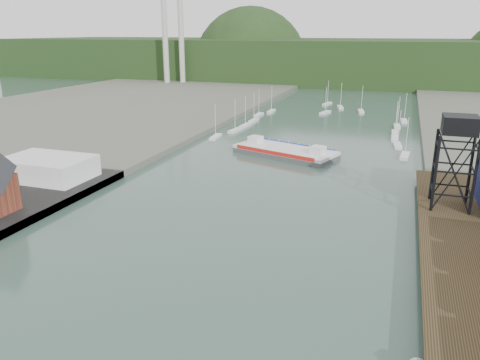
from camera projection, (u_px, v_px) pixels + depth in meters
The scene contains 7 objects.
east_pier at pixel (469, 239), 69.61m from camera, with size 14.00×70.00×2.45m.
white_shed at pixel (48, 168), 98.84m from camera, with size 18.00×12.00×4.50m, color silver.
lift_tower at pixel (459, 131), 77.73m from camera, with size 6.50×6.50×16.00m.
marina_sailboats at pixel (324, 123), 165.70m from camera, with size 57.71×92.65×0.90m.
smokestacks at pixel (173, 33), 274.43m from camera, with size 11.20×8.20×60.00m.
distant_hills at pixel (360, 64), 310.45m from camera, with size 500.00×120.00×80.00m.
chain_ferry at pixel (285, 151), 123.55m from camera, with size 28.87×18.70×3.87m.
Camera 1 is at (25.65, -26.29, 31.50)m, focal length 35.00 mm.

